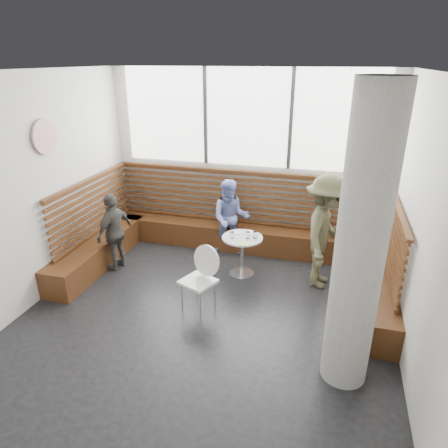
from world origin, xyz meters
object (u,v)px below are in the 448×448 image
(concrete_column, at_px, (361,248))
(cafe_chair, at_px, (200,273))
(child_left, at_px, (115,232))
(adult_man, at_px, (325,232))
(cafe_table, at_px, (242,248))
(child_back, at_px, (231,218))

(concrete_column, height_order, cafe_chair, concrete_column)
(concrete_column, bearing_deg, child_left, 157.17)
(adult_man, bearing_deg, concrete_column, -161.76)
(adult_man, bearing_deg, child_left, 104.08)
(cafe_table, distance_m, child_left, 2.13)
(concrete_column, bearing_deg, adult_man, 100.43)
(cafe_table, relative_size, child_left, 0.51)
(child_back, bearing_deg, child_left, -162.59)
(concrete_column, relative_size, child_back, 2.29)
(cafe_chair, xyz_separation_m, child_left, (-1.75, 0.76, 0.10))
(cafe_table, relative_size, cafe_chair, 0.72)
(concrete_column, distance_m, child_back, 3.40)
(adult_man, bearing_deg, cafe_chair, 132.53)
(concrete_column, relative_size, adult_man, 1.78)
(cafe_table, distance_m, cafe_chair, 1.15)
(concrete_column, xyz_separation_m, child_left, (-3.73, 1.57, -0.94))
(concrete_column, height_order, child_left, concrete_column)
(cafe_table, relative_size, adult_man, 0.38)
(adult_man, relative_size, child_back, 1.29)
(cafe_chair, height_order, child_back, child_back)
(cafe_chair, height_order, adult_man, adult_man)
(concrete_column, relative_size, cafe_chair, 3.39)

